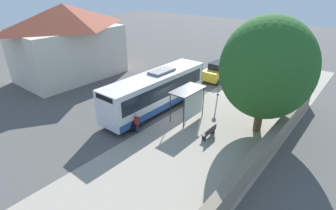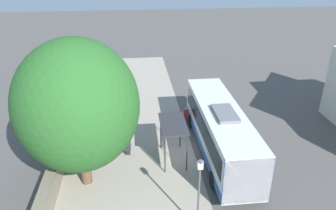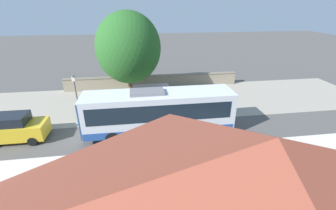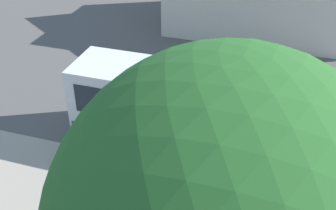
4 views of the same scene
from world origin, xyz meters
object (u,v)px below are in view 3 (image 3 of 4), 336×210
bench (163,96)px  street_lamp_near (76,95)px  bus (159,111)px  shade_tree (128,48)px  parked_car_behind_bus (14,128)px  pedestrian (203,110)px  bus_shelter (151,91)px

bench → street_lamp_near: 8.38m
bus → shade_tree: 9.26m
shade_tree → parked_car_behind_bus: 12.18m
pedestrian → parked_car_behind_bus: 14.35m
bus → shade_tree: size_ratio=1.27×
pedestrian → parked_car_behind_bus: (1.20, -14.30, 0.04)m
bus_shelter → shade_tree: 6.16m
pedestrian → parked_car_behind_bus: parked_car_behind_bus is taller
bus → bus_shelter: bus is taller
shade_tree → parked_car_behind_bus: shade_tree is taller
parked_car_behind_bus → bench: bearing=116.7°
bench → parked_car_behind_bus: 12.76m
bus → parked_car_behind_bus: size_ratio=2.56×
bus → bench: bearing=170.3°
street_lamp_near → shade_tree: bearing=143.8°
bus_shelter → shade_tree: shade_tree is taller
bus_shelter → street_lamp_near: (0.59, -6.04, 0.26)m
street_lamp_near → bus: bearing=67.1°
bus → bench: (-6.10, 1.04, -1.34)m
bus → bench: bus is taller
pedestrian → bus_shelter: bearing=-111.8°
bench → street_lamp_near: (3.41, -7.41, 1.95)m
pedestrian → parked_car_behind_bus: size_ratio=0.38×
bus_shelter → pedestrian: bus_shelter is taller
pedestrian → bus: bearing=-68.3°
pedestrian → shade_tree: size_ratio=0.19×
shade_tree → bench: bearing=53.8°
bus_shelter → street_lamp_near: bearing=-84.4°
street_lamp_near → shade_tree: (-5.75, 4.21, 2.56)m
bus → parked_car_behind_bus: bus is taller
pedestrian → shade_tree: 10.03m
bus_shelter → bench: 3.56m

